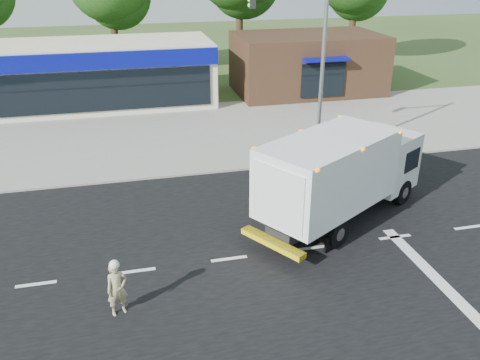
% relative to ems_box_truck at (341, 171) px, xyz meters
% --- Properties ---
extents(ground, '(120.00, 120.00, 0.00)m').
position_rel_ems_box_truck_xyz_m(ground, '(-1.54, -1.69, -1.99)').
color(ground, '#385123').
rests_on(ground, ground).
extents(road_asphalt, '(60.00, 14.00, 0.02)m').
position_rel_ems_box_truck_xyz_m(road_asphalt, '(-1.54, -1.69, -1.98)').
color(road_asphalt, black).
rests_on(road_asphalt, ground).
extents(sidewalk, '(60.00, 2.40, 0.12)m').
position_rel_ems_box_truck_xyz_m(sidewalk, '(-1.54, 6.51, -1.93)').
color(sidewalk, gray).
rests_on(sidewalk, ground).
extents(parking_apron, '(60.00, 9.00, 0.02)m').
position_rel_ems_box_truck_xyz_m(parking_apron, '(-1.54, 12.31, -1.98)').
color(parking_apron, gray).
rests_on(parking_apron, ground).
extents(lane_markings, '(55.20, 7.00, 0.01)m').
position_rel_ems_box_truck_xyz_m(lane_markings, '(-0.19, -3.04, -1.97)').
color(lane_markings, silver).
rests_on(lane_markings, road_asphalt).
extents(ems_box_truck, '(7.88, 6.12, 3.45)m').
position_rel_ems_box_truck_xyz_m(ems_box_truck, '(0.00, 0.00, 0.00)').
color(ems_box_truck, black).
rests_on(ems_box_truck, ground).
extents(emergency_worker, '(0.69, 0.57, 1.73)m').
position_rel_ems_box_truck_xyz_m(emergency_worker, '(-8.09, -3.62, -1.13)').
color(emergency_worker, tan).
rests_on(emergency_worker, ground).
extents(retail_strip_mall, '(18.00, 6.20, 4.00)m').
position_rel_ems_box_truck_xyz_m(retail_strip_mall, '(-10.54, 18.24, 0.02)').
color(retail_strip_mall, beige).
rests_on(retail_strip_mall, ground).
extents(brown_storefront, '(10.00, 6.70, 4.00)m').
position_rel_ems_box_truck_xyz_m(brown_storefront, '(5.46, 18.29, 0.01)').
color(brown_storefront, '#382316').
rests_on(brown_storefront, ground).
extents(traffic_signal_pole, '(3.51, 0.25, 8.00)m').
position_rel_ems_box_truck_xyz_m(traffic_signal_pole, '(0.82, 5.91, 2.93)').
color(traffic_signal_pole, gray).
rests_on(traffic_signal_pole, ground).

